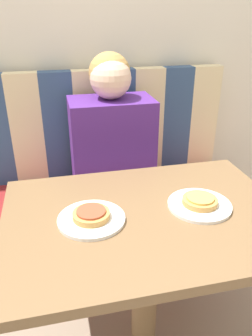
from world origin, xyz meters
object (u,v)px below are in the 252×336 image
object	(u,v)px
person	(112,132)
pizza_right	(200,201)
plate_left	(92,219)
pizza_left	(91,215)
plate_right	(200,205)

from	to	relation	value
person	pizza_right	world-z (taller)	person
plate_left	pizza_left	xyz separation A→B (m)	(-0.00, 0.00, 0.02)
person	pizza_right	bearing A→B (deg)	-73.70
person	pizza_right	distance (m)	0.68
person	plate_right	world-z (taller)	person
plate_right	pizza_left	size ratio (longest dim) A/B	1.82
person	plate_right	bearing A→B (deg)	-73.70
plate_right	person	bearing A→B (deg)	106.30
pizza_left	plate_right	bearing A→B (deg)	-0.00
person	pizza_right	xyz separation A→B (m)	(0.19, -0.65, -0.04)
plate_right	pizza_right	distance (m)	0.02
pizza_right	pizza_left	bearing A→B (deg)	180.00
plate_left	pizza_right	world-z (taller)	pizza_right
plate_right	pizza_left	xyz separation A→B (m)	(-0.38, 0.00, 0.02)
person	pizza_left	world-z (taller)	person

